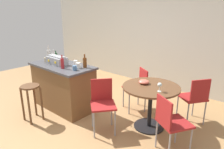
% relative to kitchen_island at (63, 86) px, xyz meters
% --- Properties ---
extents(ground_plane, '(8.80, 8.80, 0.00)m').
position_rel_kitchen_island_xyz_m(ground_plane, '(0.67, -0.08, -0.46)').
color(ground_plane, '#A37A4C').
extents(back_wall, '(8.00, 0.10, 2.70)m').
position_rel_kitchen_island_xyz_m(back_wall, '(0.67, 2.51, 0.89)').
color(back_wall, beige).
rests_on(back_wall, ground_plane).
extents(kitchen_island, '(1.38, 0.71, 0.92)m').
position_rel_kitchen_island_xyz_m(kitchen_island, '(0.00, 0.00, 0.00)').
color(kitchen_island, brown).
rests_on(kitchen_island, ground_plane).
extents(wooden_stool, '(0.33, 0.33, 0.68)m').
position_rel_kitchen_island_xyz_m(wooden_stool, '(0.01, -0.71, 0.03)').
color(wooden_stool, brown).
rests_on(wooden_stool, ground_plane).
extents(dining_table, '(0.96, 0.96, 0.77)m').
position_rel_kitchen_island_xyz_m(dining_table, '(1.77, 0.50, 0.12)').
color(dining_table, black).
rests_on(dining_table, ground_plane).
extents(folding_chair_near, '(0.56, 0.56, 0.88)m').
position_rel_kitchen_island_xyz_m(folding_chair_near, '(1.20, -0.08, 0.06)').
color(folding_chair_near, maroon).
rests_on(folding_chair_near, ground_plane).
extents(folding_chair_far, '(0.55, 0.55, 0.88)m').
position_rel_kitchen_island_xyz_m(folding_chair_far, '(2.34, 0.08, 0.06)').
color(folding_chair_far, maroon).
rests_on(folding_chair_far, ground_plane).
extents(folding_chair_left, '(0.56, 0.56, 0.88)m').
position_rel_kitchen_island_xyz_m(folding_chair_left, '(2.29, 1.13, 0.06)').
color(folding_chair_left, maroon).
rests_on(folding_chair_left, ground_plane).
extents(folding_chair_right, '(0.55, 0.55, 0.85)m').
position_rel_kitchen_island_xyz_m(folding_chair_right, '(1.20, 0.94, 0.03)').
color(folding_chair_right, maroon).
rests_on(folding_chair_right, ground_plane).
extents(toolbox, '(0.46, 0.24, 0.17)m').
position_rel_kitchen_island_xyz_m(toolbox, '(-0.12, -0.03, 0.54)').
color(toolbox, gray).
rests_on(toolbox, kitchen_island).
extents(bottle_0, '(0.08, 0.08, 0.31)m').
position_rel_kitchen_island_xyz_m(bottle_0, '(-0.52, 0.05, 0.58)').
color(bottle_0, '#B7B2AD').
rests_on(bottle_0, kitchen_island).
extents(bottle_1, '(0.07, 0.07, 0.26)m').
position_rel_kitchen_island_xyz_m(bottle_1, '(0.50, 0.18, 0.56)').
color(bottle_1, '#603314').
rests_on(bottle_1, kitchen_island).
extents(bottle_2, '(0.06, 0.06, 0.20)m').
position_rel_kitchen_island_xyz_m(bottle_2, '(-0.46, 0.19, 0.54)').
color(bottle_2, '#194C23').
rests_on(bottle_2, kitchen_island).
extents(bottle_3, '(0.06, 0.06, 0.26)m').
position_rel_kitchen_island_xyz_m(bottle_3, '(0.23, -0.14, 0.56)').
color(bottle_3, maroon).
rests_on(bottle_3, kitchen_island).
extents(bottle_4, '(0.07, 0.07, 0.24)m').
position_rel_kitchen_island_xyz_m(bottle_4, '(-0.38, 0.08, 0.55)').
color(bottle_4, '#B7B2AD').
rests_on(bottle_4, kitchen_island).
extents(cup_0, '(0.12, 0.08, 0.09)m').
position_rel_kitchen_island_xyz_m(cup_0, '(-0.43, -0.07, 0.50)').
color(cup_0, tan).
rests_on(cup_0, kitchen_island).
extents(cup_1, '(0.12, 0.09, 0.10)m').
position_rel_kitchen_island_xyz_m(cup_1, '(0.43, 0.07, 0.51)').
color(cup_1, white).
rests_on(cup_1, kitchen_island).
extents(cup_2, '(0.11, 0.08, 0.09)m').
position_rel_kitchen_island_xyz_m(cup_2, '(0.21, 0.18, 0.50)').
color(cup_2, white).
rests_on(cup_2, kitchen_island).
extents(cup_3, '(0.11, 0.08, 0.09)m').
position_rel_kitchen_island_xyz_m(cup_3, '(0.50, -0.07, 0.50)').
color(cup_3, '#4C7099').
rests_on(cup_3, kitchen_island).
extents(wine_glass, '(0.07, 0.07, 0.14)m').
position_rel_kitchen_island_xyz_m(wine_glass, '(1.98, 0.39, 0.41)').
color(wine_glass, silver).
rests_on(wine_glass, dining_table).
extents(serving_bowl, '(0.18, 0.18, 0.07)m').
position_rel_kitchen_island_xyz_m(serving_bowl, '(1.61, 0.53, 0.34)').
color(serving_bowl, '#DB6651').
rests_on(serving_bowl, dining_table).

